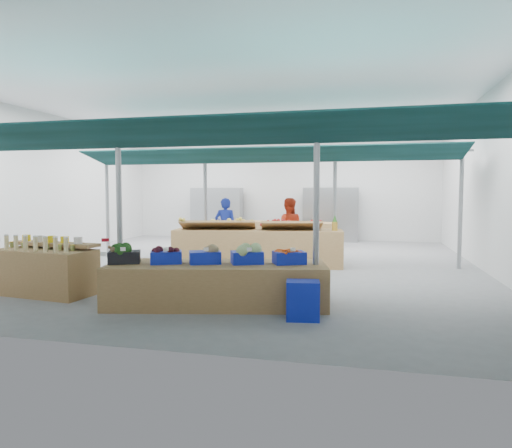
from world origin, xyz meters
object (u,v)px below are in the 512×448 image
object	(u,v)px
bottle_shelf	(46,270)
vendor_left	(226,228)
veg_counter	(217,284)
vendor_right	(288,229)
crate_stack	(303,300)
fruit_counter	(258,247)

from	to	relation	value
bottle_shelf	vendor_left	distance (m)	5.52
veg_counter	vendor_right	size ratio (longest dim) A/B	2.09
crate_stack	vendor_right	distance (m)	5.95
bottle_shelf	crate_stack	world-z (taller)	bottle_shelf
veg_counter	crate_stack	bearing A→B (deg)	-32.50
crate_stack	bottle_shelf	bearing A→B (deg)	172.83
crate_stack	vendor_right	bearing A→B (deg)	101.49
veg_counter	vendor_left	distance (m)	5.49
bottle_shelf	vendor_left	xyz separation A→B (m)	(1.81, 5.20, 0.40)
vendor_right	bottle_shelf	bearing A→B (deg)	49.13
bottle_shelf	veg_counter	xyz separation A→B (m)	(3.30, -0.05, -0.10)
fruit_counter	crate_stack	xyz separation A→B (m)	(1.78, -4.70, -0.17)
vendor_right	veg_counter	bearing A→B (deg)	80.49
bottle_shelf	veg_counter	bearing A→B (deg)	5.87
fruit_counter	crate_stack	world-z (taller)	fruit_counter
vendor_right	crate_stack	bearing A→B (deg)	95.36
veg_counter	fruit_counter	bearing A→B (deg)	81.67
vendor_left	fruit_counter	bearing A→B (deg)	131.35
veg_counter	vendor_right	world-z (taller)	vendor_right
bottle_shelf	fruit_counter	world-z (taller)	bottle_shelf
fruit_counter	vendor_right	xyz separation A→B (m)	(0.60, 1.10, 0.39)
bottle_shelf	fruit_counter	xyz separation A→B (m)	(3.01, 4.10, 0.01)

